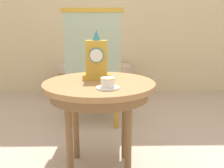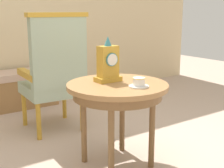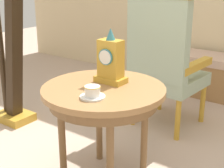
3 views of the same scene
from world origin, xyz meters
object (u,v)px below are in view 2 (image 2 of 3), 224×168
at_px(mantel_clock, 108,64).
at_px(armchair, 55,72).
at_px(window_bench, 17,89).
at_px(side_table, 117,93).
at_px(teacup_left, 139,83).

height_order(mantel_clock, armchair, armchair).
bearing_deg(mantel_clock, window_bench, 93.23).
bearing_deg(side_table, window_bench, 93.53).
relative_size(mantel_clock, armchair, 0.29).
relative_size(teacup_left, armchair, 0.12).
distance_m(side_table, mantel_clock, 0.23).
distance_m(mantel_clock, window_bench, 1.90).
bearing_deg(mantel_clock, teacup_left, -74.80).
xyz_separation_m(armchair, window_bench, (-0.05, 1.00, -0.37)).
bearing_deg(mantel_clock, side_table, -80.87).
height_order(side_table, teacup_left, teacup_left).
bearing_deg(teacup_left, side_table, 108.39).
relative_size(side_table, window_bench, 0.78).
height_order(teacup_left, armchair, armchair).
distance_m(teacup_left, mantel_clock, 0.30).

